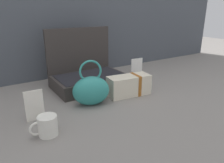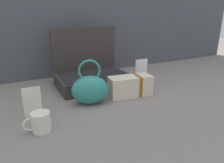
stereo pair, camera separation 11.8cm
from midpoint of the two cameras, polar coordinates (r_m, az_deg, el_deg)
The scene contains 7 objects.
ground_plane at distance 1.24m, azimuth 3.04°, elevation -4.35°, with size 6.00×6.00×0.00m, color slate.
open_suitcase at distance 1.42m, azimuth -3.35°, elevation 2.19°, with size 0.46×0.30×0.38m.
teal_pouch_handbag at distance 1.13m, azimuth -3.01°, elevation -2.16°, with size 0.22×0.16×0.25m.
cream_toiletry_bag at distance 1.26m, azimuth 7.78°, elevation -1.27°, with size 0.27×0.13×0.12m.
coffee_mug at distance 0.93m, azimuth -15.38°, elevation -10.63°, with size 0.11×0.08×0.09m.
info_card_left at distance 1.46m, azimuth 10.19°, elevation 2.61°, with size 0.09×0.01×0.17m, color white.
poster_card_right at distance 1.05m, azimuth -17.81°, elevation -5.38°, with size 0.08×0.01×0.15m, color white.
Camera 2 is at (-0.52, -1.02, 0.49)m, focal length 33.75 mm.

